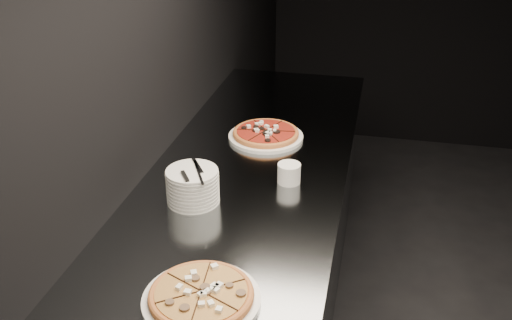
% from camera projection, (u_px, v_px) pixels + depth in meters
% --- Properties ---
extents(wall_left, '(0.02, 5.00, 2.80)m').
position_uv_depth(wall_left, '(144.00, 42.00, 2.01)').
color(wall_left, black).
rests_on(wall_left, floor).
extents(counter, '(0.74, 2.44, 0.92)m').
position_uv_depth(counter, '(248.00, 271.00, 2.36)').
color(counter, slate).
rests_on(counter, floor).
extents(pizza_mushroom, '(0.37, 0.37, 0.04)m').
position_uv_depth(pizza_mushroom, '(201.00, 296.00, 1.50)').
color(pizza_mushroom, white).
rests_on(pizza_mushroom, counter).
extents(pizza_tomato, '(0.32, 0.32, 0.04)m').
position_uv_depth(pizza_tomato, '(266.00, 134.00, 2.42)').
color(pizza_tomato, white).
rests_on(pizza_tomato, counter).
extents(plate_stack, '(0.18, 0.18, 0.12)m').
position_uv_depth(plate_stack, '(193.00, 186.00, 1.94)').
color(plate_stack, white).
rests_on(plate_stack, counter).
extents(cutlery, '(0.09, 0.18, 0.01)m').
position_uv_depth(cutlery, '(192.00, 172.00, 1.90)').
color(cutlery, '#ACAEB3').
rests_on(cutlery, plate_stack).
extents(ramekin, '(0.08, 0.08, 0.07)m').
position_uv_depth(ramekin, '(289.00, 173.00, 2.07)').
color(ramekin, silver).
rests_on(ramekin, counter).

